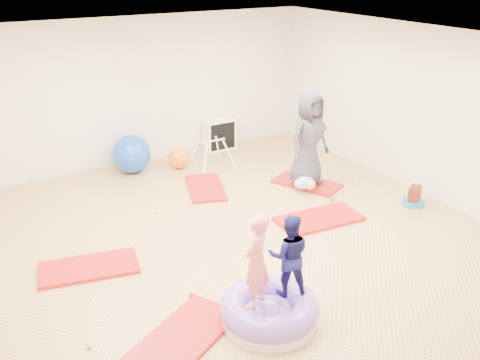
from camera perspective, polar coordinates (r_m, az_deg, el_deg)
room at (r=7.06m, az=1.24°, el=2.92°), size 7.01×8.01×2.81m
gym_mat_front_left at (r=6.01m, az=-6.00°, el=-16.25°), size 1.48×1.21×0.06m
gym_mat_mid_left at (r=7.37m, az=-15.82°, el=-8.99°), size 1.37×0.88×0.05m
gym_mat_center_back at (r=9.43m, az=-3.71°, el=-0.81°), size 0.95×1.31×0.05m
gym_mat_right at (r=8.40m, az=8.43°, el=-4.12°), size 1.36×0.77×0.05m
gym_mat_rear_right at (r=9.65m, az=7.12°, el=-0.37°), size 1.02×1.31×0.05m
inflatable_cushion at (r=6.16m, az=3.12°, el=-13.72°), size 1.13×1.13×0.35m
child_pink at (r=5.68m, az=1.74°, el=-8.21°), size 0.48×0.44×1.10m
child_navy at (r=5.93m, az=5.25°, el=-7.61°), size 0.59×0.56×0.97m
adult_caregiver at (r=9.32m, az=7.35°, el=4.37°), size 0.88×0.64×1.65m
infant at (r=9.31m, az=7.00°, el=-0.32°), size 0.38×0.39×0.23m
ball_pit_balls at (r=7.93m, az=0.40°, el=-5.51°), size 5.06×2.65×0.07m
exercise_ball_blue at (r=10.23m, az=-11.50°, el=2.74°), size 0.73×0.73×0.73m
exercise_ball_orange at (r=10.34m, az=-6.51°, el=2.38°), size 0.42×0.42×0.42m
infant_play_gym at (r=10.26m, az=-3.04°, el=3.28°), size 0.72×0.69×0.55m
cube_shelf at (r=11.25m, az=-2.21°, el=4.87°), size 0.65×0.32×0.65m
balance_disc at (r=9.26m, az=17.98°, el=-2.30°), size 0.37×0.37×0.08m
backpack at (r=9.24m, az=18.10°, el=-1.60°), size 0.32×0.28×0.31m
yellow_toy at (r=6.45m, az=-4.48°, el=-13.21°), size 0.20×0.20×0.03m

